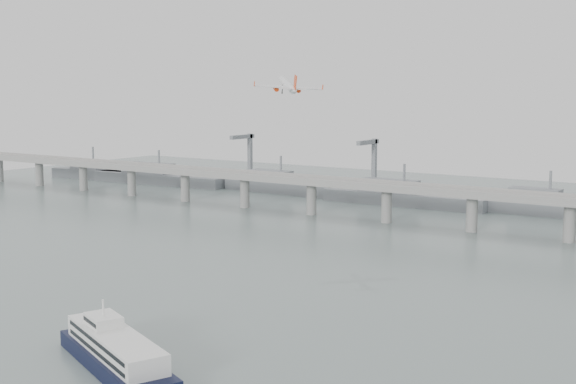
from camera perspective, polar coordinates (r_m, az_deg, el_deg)
The scene contains 5 objects.
ground at distance 258.70m, azimuth -6.88°, elevation -9.30°, with size 900.00×900.00×0.00m, color slate.
bridge at distance 424.05m, azimuth 10.82°, elevation -0.27°, with size 800.00×22.00×23.90m.
distant_fleet at distance 556.75m, azimuth -1.27°, elevation 0.55°, with size 453.00×60.90×40.00m.
ferry at distance 216.52m, azimuth -12.63°, elevation -11.53°, with size 87.10×44.16×17.40m.
airliner at distance 352.46m, azimuth -0.01°, elevation 7.90°, with size 28.15×28.12×9.80m.
Camera 1 is at (161.93, -187.17, 75.30)m, focal length 48.00 mm.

